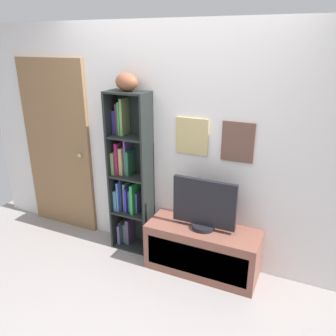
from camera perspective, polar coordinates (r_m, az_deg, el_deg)
ground at (r=3.08m, az=-7.89°, el=-24.36°), size 5.20×5.20×0.04m
back_wall at (r=3.33m, az=1.49°, el=3.55°), size 4.80×0.08×2.34m
bookshelf at (r=3.55m, az=-6.61°, el=-1.57°), size 0.42×0.25×1.70m
football at (r=3.26m, az=-6.99°, el=14.21°), size 0.29×0.23×0.17m
tv_stand at (r=3.41m, az=5.79°, el=-13.53°), size 1.08×0.41×0.48m
television at (r=3.16m, az=6.11°, el=-6.32°), size 0.60×0.22×0.50m
door at (r=4.12m, az=-18.08°, el=3.31°), size 0.90×0.09×1.99m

